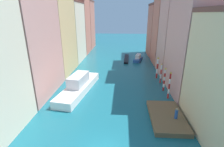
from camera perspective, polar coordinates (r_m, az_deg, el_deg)
name	(u,v)px	position (r m, az deg, el deg)	size (l,w,h in m)	color
ground_plane	(115,71)	(38.95, 1.10, 0.99)	(154.00, 154.00, 0.00)	#196070
building_left_1	(26,25)	(28.49, -27.26, 14.49)	(6.20, 11.26, 21.83)	tan
building_left_2	(55,33)	(38.33, -18.66, 12.82)	(6.20, 10.37, 17.10)	#DBB77A
building_left_3	(70,32)	(48.23, -13.94, 13.49)	(6.20, 10.42, 15.50)	beige
building_left_4	(78,18)	(57.21, -11.33, 17.94)	(6.20, 8.24, 22.20)	#C6705B
building_left_5	(85,25)	(66.07, -9.18, 15.98)	(6.20, 9.29, 17.02)	#C6705B
building_right_1	(195,40)	(29.23, 26.23, 10.07)	(6.20, 10.69, 17.17)	tan
building_right_2	(178,25)	(37.87, 21.36, 15.17)	(6.20, 7.81, 20.68)	tan
building_right_3	(167,25)	(45.98, 18.18, 15.27)	(6.20, 8.22, 19.37)	#C6705B
building_right_4	(159,30)	(55.01, 15.66, 13.96)	(6.20, 9.33, 15.33)	#C6705B
waterfront_dock	(167,117)	(22.77, 18.02, -13.73)	(4.05, 7.08, 0.59)	brown
person_on_dock	(176,114)	(21.92, 20.98, -12.64)	(0.36, 0.36, 1.39)	#234C93
mooring_pole_0	(169,85)	(27.02, 18.87, -3.78)	(0.29, 0.29, 4.32)	red
mooring_pole_1	(164,79)	(29.55, 17.34, -1.83)	(0.33, 0.33, 4.08)	red
mooring_pole_2	(161,73)	(32.81, 16.28, 0.13)	(0.27, 0.27, 3.80)	red
mooring_pole_3	(157,68)	(35.01, 15.14, 1.96)	(0.38, 0.38, 4.35)	red
vaporetto_white	(79,86)	(28.82, -11.16, -4.12)	(4.97, 12.90, 3.01)	white
gondola_black	(126,59)	(48.54, 4.91, 4.99)	(1.55, 9.25, 0.48)	black
motorboat_0	(138,58)	(47.73, 8.84, 5.10)	(3.10, 5.58, 1.81)	#234C93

